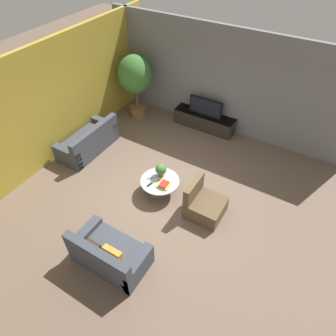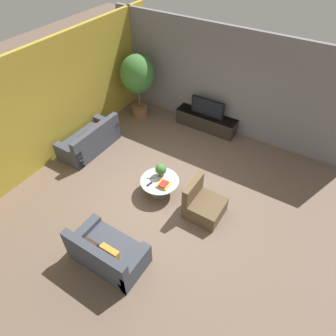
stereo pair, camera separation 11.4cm
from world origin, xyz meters
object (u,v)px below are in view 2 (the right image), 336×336
Objects in this scene: media_console at (206,121)px; potted_plant_tabletop at (161,170)px; coffee_table at (160,184)px; couch_near_entry at (107,253)px; television at (207,107)px; couch_by_wall at (90,141)px; potted_palm_tall at (138,77)px; armchair_wicker at (203,205)px.

media_console is 5.54× the size of potted_plant_tabletop.
couch_near_entry reaches higher than coffee_table.
media_console is at bearing 94.20° from potted_plant_tabletop.
media_console is 2.88m from potted_plant_tabletop.
television is at bearing -85.13° from couch_near_entry.
media_console reaches higher than coffee_table.
couch_by_wall is (-2.58, 0.36, 0.01)m from coffee_table.
couch_by_wall is (-2.30, -2.65, -0.45)m from television.
media_console is 5.13m from couch_near_entry.
potted_plant_tabletop is at bearing 85.40° from couch_by_wall.
potted_palm_tall is at bearing -166.52° from television.
couch_near_entry is at bearing 154.00° from armchair_wicker.
television is 3.39m from armchair_wicker.
potted_palm_tall is (-2.13, -0.51, 1.10)m from media_console.
couch_near_entry is 0.73× the size of potted_palm_tall.
media_console is 2.46m from potted_palm_tall.
potted_plant_tabletop is at bearing 112.43° from coffee_table.
potted_palm_tall is at bearing 54.87° from armchair_wicker.
television is 3.54m from couch_by_wall.
television is 0.51× the size of potted_palm_tall.
potted_plant_tabletop is at bearing -84.30° from couch_near_entry.
coffee_table is 0.36m from potted_plant_tabletop.
television reaches higher than coffee_table.
television is at bearing 95.21° from coffee_table.
coffee_table is 0.46× the size of potted_palm_tall.
couch_by_wall and couch_near_entry have the same top height.
couch_by_wall reaches higher than media_console.
media_console is at bearing -85.14° from couch_near_entry.
television is 2.28m from potted_palm_tall.
coffee_table is 0.64× the size of couch_near_entry.
media_console is 3.36m from armchair_wicker.
couch_by_wall is at bearing -41.95° from couch_near_entry.
armchair_wicker reaches higher than couch_by_wall.
potted_palm_tall reaches higher than couch_by_wall.
couch_by_wall is 1.19× the size of couch_near_entry.
potted_palm_tall is (-3.58, 2.52, 1.08)m from armchair_wicker.
coffee_table is at bearing -84.80° from media_console.
television is (-0.00, -0.00, 0.49)m from media_console.
television is 0.59× the size of couch_by_wall.
couch_by_wall is at bearing -94.51° from potted_palm_tall.
potted_palm_tall is at bearing -60.81° from couch_near_entry.
coffee_table is at bearing -85.62° from couch_near_entry.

